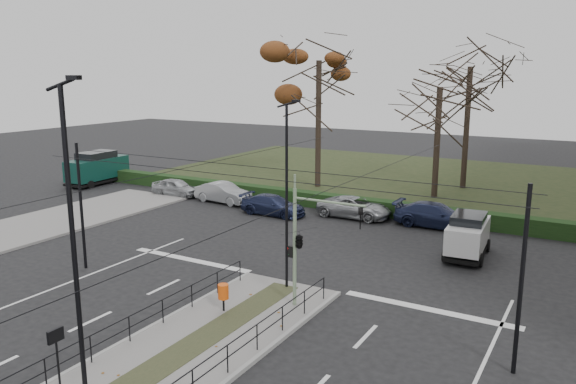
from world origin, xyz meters
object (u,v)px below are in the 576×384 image
(parked_car_third, at_px, (273,205))
(litter_bin, at_px, (223,292))
(white_van, at_px, (468,234))
(parked_car_fifth, at_px, (436,215))
(bare_tree_center, at_px, (470,76))
(green_van, at_px, (97,167))
(streetlamp_median_far, at_px, (287,195))
(parked_car_fourth, at_px, (354,207))
(streetlamp_median_near, at_px, (75,254))
(bare_tree_near, at_px, (440,95))
(info_panel, at_px, (56,343))
(parked_car_first, at_px, (176,187))
(parked_car_second, at_px, (223,193))
(traffic_light, at_px, (301,239))
(rust_tree, at_px, (319,61))

(parked_car_third, bearing_deg, litter_bin, -155.21)
(white_van, height_order, parked_car_fifth, white_van)
(parked_car_third, height_order, parked_car_fifth, parked_car_fifth)
(white_van, bearing_deg, bare_tree_center, 103.53)
(green_van, bearing_deg, bare_tree_center, 25.98)
(streetlamp_median_far, xyz_separation_m, bare_tree_center, (1.52, 25.57, 4.72))
(parked_car_fourth, height_order, parked_car_fifth, parked_car_fifth)
(streetlamp_median_near, relative_size, green_van, 1.59)
(streetlamp_median_far, xyz_separation_m, bare_tree_near, (0.44, 21.18, 3.36))
(parked_car_third, bearing_deg, info_panel, -164.46)
(info_panel, bearing_deg, bare_tree_center, 84.97)
(parked_car_first, distance_m, bare_tree_center, 24.08)
(streetlamp_median_far, height_order, bare_tree_center, bare_tree_center)
(bare_tree_center, bearing_deg, streetlamp_median_far, -93.41)
(white_van, height_order, bare_tree_center, bare_tree_center)
(info_panel, bearing_deg, parked_car_third, 105.08)
(parked_car_second, xyz_separation_m, bare_tree_center, (13.73, 13.53, 8.17))
(bare_tree_center, height_order, parked_car_fifth, bare_tree_center)
(streetlamp_median_far, height_order, parked_car_third, streetlamp_median_far)
(litter_bin, bearing_deg, parked_car_third, 114.34)
(parked_car_fourth, height_order, bare_tree_near, bare_tree_near)
(traffic_light, distance_m, streetlamp_median_far, 2.44)
(streetlamp_median_far, bearing_deg, parked_car_fourth, 100.64)
(info_panel, relative_size, streetlamp_median_near, 0.22)
(info_panel, relative_size, bare_tree_near, 0.18)
(parked_car_second, height_order, rust_tree, rust_tree)
(parked_car_fourth, relative_size, bare_tree_center, 0.38)
(white_van, distance_m, bare_tree_center, 19.26)
(info_panel, height_order, streetlamp_median_near, streetlamp_median_near)
(parked_car_first, bearing_deg, parked_car_second, -91.71)
(litter_bin, xyz_separation_m, white_van, (6.54, 11.76, 0.26))
(info_panel, relative_size, parked_car_third, 0.44)
(litter_bin, relative_size, white_van, 0.26)
(info_panel, height_order, bare_tree_near, bare_tree_near)
(streetlamp_median_near, distance_m, green_van, 34.55)
(parked_car_third, bearing_deg, rust_tree, 9.52)
(info_panel, distance_m, streetlamp_median_near, 3.47)
(streetlamp_median_far, bearing_deg, streetlamp_median_near, -89.81)
(rust_tree, relative_size, bare_tree_center, 1.04)
(info_panel, bearing_deg, bare_tree_near, 86.23)
(litter_bin, relative_size, bare_tree_near, 0.10)
(streetlamp_median_near, relative_size, bare_tree_near, 0.84)
(streetlamp_median_near, bearing_deg, green_van, 137.79)
(green_van, height_order, parked_car_fifth, green_van)
(parked_car_fourth, relative_size, white_van, 1.15)
(traffic_light, bearing_deg, parked_car_third, 125.47)
(info_panel, xyz_separation_m, parked_car_third, (-5.68, 21.07, -1.02))
(traffic_light, bearing_deg, parked_car_first, 143.21)
(traffic_light, xyz_separation_m, streetlamp_median_far, (-1.46, 1.46, 1.30))
(litter_bin, height_order, bare_tree_near, bare_tree_near)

